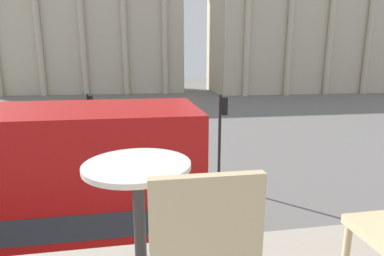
{
  "coord_description": "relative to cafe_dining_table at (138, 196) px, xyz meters",
  "views": [
    {
      "loc": [
        0.5,
        -1.96,
        5.02
      ],
      "look_at": [
        3.44,
        15.8,
        1.08
      ],
      "focal_mm": 28.0,
      "sensor_mm": 36.0,
      "label": 1
    }
  ],
  "objects": [
    {
      "name": "cafe_dining_table",
      "position": [
        0.0,
        0.0,
        0.0
      ],
      "size": [
        0.6,
        0.6,
        0.73
      ],
      "color": "#2D2D30",
      "rests_on": "cafe_floor_slab"
    },
    {
      "name": "plaza_building_left",
      "position": [
        -8.75,
        53.59,
        6.0
      ],
      "size": [
        32.13,
        11.35,
        20.56
      ],
      "color": "beige",
      "rests_on": "ground_plane"
    },
    {
      "name": "plaza_building_right",
      "position": [
        29.2,
        49.35,
        5.52
      ],
      "size": [
        34.32,
        13.73,
        19.6
      ],
      "color": "beige",
      "rests_on": "ground_plane"
    },
    {
      "name": "traffic_light_near",
      "position": [
        3.12,
        9.75,
        -1.8
      ],
      "size": [
        0.42,
        0.24,
        3.79
      ],
      "color": "black",
      "rests_on": "ground_plane"
    },
    {
      "name": "traffic_light_mid",
      "position": [
        -3.05,
        16.52,
        -2.14
      ],
      "size": [
        0.42,
        0.24,
        3.25
      ],
      "color": "black",
      "rests_on": "ground_plane"
    },
    {
      "name": "pedestrian_blue",
      "position": [
        -4.98,
        28.21,
        -3.24
      ],
      "size": [
        0.32,
        0.32,
        1.8
      ],
      "rotation": [
        0.0,
        0.0,
        1.67
      ],
      "color": "#282B33",
      "rests_on": "ground_plane"
    },
    {
      "name": "pedestrian_black",
      "position": [
        -8.78,
        25.0,
        -3.29
      ],
      "size": [
        0.32,
        0.32,
        1.72
      ],
      "rotation": [
        0.0,
        0.0,
        5.72
      ],
      "color": "#282B33",
      "rests_on": "ground_plane"
    },
    {
      "name": "pedestrian_white",
      "position": [
        3.22,
        25.18,
        -3.34
      ],
      "size": [
        0.32,
        0.32,
        1.64
      ],
      "rotation": [
        0.0,
        0.0,
        1.22
      ],
      "color": "#282B33",
      "rests_on": "ground_plane"
    }
  ]
}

